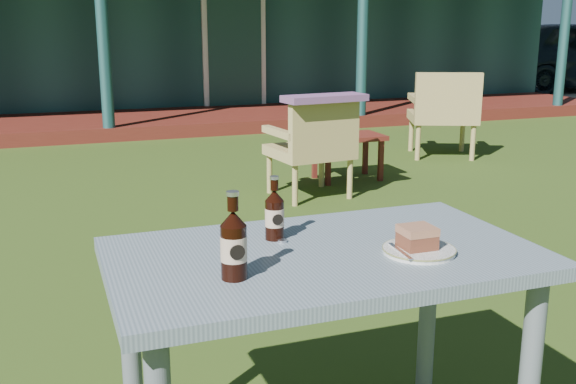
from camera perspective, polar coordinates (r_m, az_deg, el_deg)
name	(u,v)px	position (r m, az deg, el deg)	size (l,w,h in m)	color
ground	(203,287)	(3.59, -7.21, -7.99)	(80.00, 80.00, 0.00)	#334916
pavilion	(77,8)	(12.66, -17.41, 14.67)	(15.80, 8.30, 3.45)	#173D3D
cafe_table	(324,285)	(1.94, 3.07, -7.83)	(1.20, 0.70, 0.72)	slate
plate	(419,250)	(1.91, 11.03, -4.85)	(0.20, 0.20, 0.01)	silver
cake_slice	(417,237)	(1.90, 10.88, -3.76)	(0.09, 0.09, 0.06)	brown
fork	(400,251)	(1.87, 9.48, -4.96)	(0.01, 0.14, 0.00)	silver
cola_bottle_near	(275,214)	(1.98, -1.15, -1.89)	(0.06, 0.06, 0.19)	black
cola_bottle_far	(234,244)	(1.68, -4.62, -4.43)	(0.07, 0.07, 0.22)	black
bottle_cap	(282,241)	(1.97, -0.49, -4.17)	(0.03, 0.03, 0.01)	silver
armchair_left	(314,143)	(5.24, 2.22, 4.14)	(0.63, 0.60, 0.78)	tan
armchair_right	(444,110)	(7.07, 13.08, 6.82)	(0.83, 0.81, 0.87)	tan
floral_throw	(325,98)	(5.06, 3.13, 7.94)	(0.63, 0.23, 0.05)	#704672
side_table	(348,141)	(5.92, 5.08, 4.30)	(0.60, 0.40, 0.40)	#571D15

